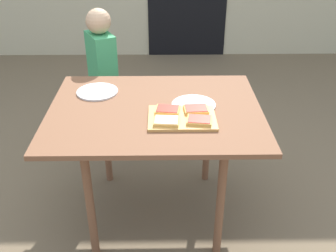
{
  "coord_description": "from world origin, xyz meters",
  "views": [
    {
      "loc": [
        0.04,
        -1.83,
        1.67
      ],
      "look_at": [
        0.07,
        0.0,
        0.6
      ],
      "focal_mm": 42.41,
      "sensor_mm": 36.0,
      "label": 1
    }
  ],
  "objects": [
    {
      "name": "cutting_board",
      "position": [
        0.14,
        -0.12,
        0.72
      ],
      "size": [
        0.33,
        0.25,
        0.01
      ],
      "primitive_type": "cube",
      "color": "tan",
      "rests_on": "dining_table"
    },
    {
      "name": "plate_white_left",
      "position": [
        -0.33,
        0.2,
        0.71
      ],
      "size": [
        0.23,
        0.23,
        0.01
      ],
      "primitive_type": "cylinder",
      "color": "silver",
      "rests_on": "dining_table"
    },
    {
      "name": "ground_plane",
      "position": [
        0.0,
        0.0,
        0.0
      ],
      "size": [
        16.0,
        16.0,
        0.0
      ],
      "primitive_type": "plane",
      "color": "brown"
    },
    {
      "name": "pizza_slice_far_left",
      "position": [
        0.06,
        -0.06,
        0.73
      ],
      "size": [
        0.13,
        0.11,
        0.02
      ],
      "color": "#EAB155",
      "rests_on": "cutting_board"
    },
    {
      "name": "pizza_slice_near_right",
      "position": [
        0.22,
        -0.17,
        0.73
      ],
      "size": [
        0.13,
        0.11,
        0.02
      ],
      "color": "#EAB155",
      "rests_on": "cutting_board"
    },
    {
      "name": "pizza_slice_far_right",
      "position": [
        0.21,
        -0.06,
        0.73
      ],
      "size": [
        0.13,
        0.1,
        0.02
      ],
      "color": "#EAB155",
      "rests_on": "cutting_board"
    },
    {
      "name": "plate_white_right",
      "position": [
        0.2,
        0.03,
        0.71
      ],
      "size": [
        0.23,
        0.23,
        0.01
      ],
      "primitive_type": "cylinder",
      "color": "silver",
      "rests_on": "dining_table"
    },
    {
      "name": "pizza_slice_near_left",
      "position": [
        0.06,
        -0.17,
        0.73
      ],
      "size": [
        0.13,
        0.11,
        0.02
      ],
      "color": "#EAB155",
      "rests_on": "cutting_board"
    },
    {
      "name": "dining_table",
      "position": [
        0.0,
        0.0,
        0.64
      ],
      "size": [
        1.11,
        0.86,
        0.71
      ],
      "color": "brown",
      "rests_on": "ground"
    },
    {
      "name": "child_left",
      "position": [
        -0.37,
        0.72,
        0.6
      ],
      "size": [
        0.23,
        0.28,
        1.05
      ],
      "color": "#4C3536",
      "rests_on": "ground"
    }
  ]
}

